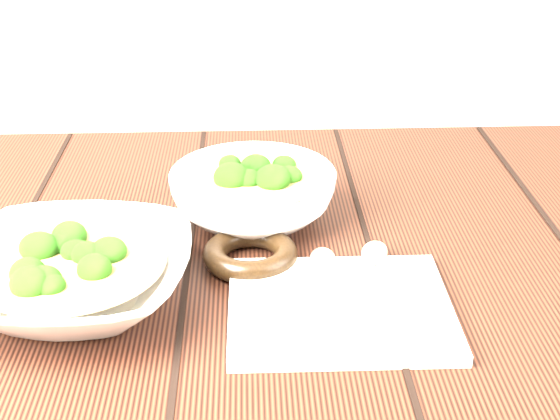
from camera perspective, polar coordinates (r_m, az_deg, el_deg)
The scene contains 7 objects.
table at distance 0.90m, azimuth -5.06°, elevation -10.81°, with size 1.20×0.80×0.75m.
soup_bowl_front at distance 0.79m, azimuth -14.94°, elevation -4.60°, with size 0.25×0.25×0.07m.
soup_bowl_back at distance 0.91m, azimuth -1.99°, elevation 1.15°, with size 0.23×0.23×0.07m.
trivet at distance 0.83m, azimuth -2.19°, elevation -3.23°, with size 0.10×0.10×0.02m, color black.
napkin at distance 0.76m, azimuth 4.39°, elevation -7.17°, with size 0.21×0.17×0.01m, color beige.
spoon_left at distance 0.79m, azimuth 3.21°, elevation -4.92°, with size 0.03×0.18×0.01m.
spoon_right at distance 0.81m, azimuth 6.63°, elevation -4.31°, with size 0.06×0.17×0.01m.
Camera 1 is at (0.05, -0.71, 1.18)m, focal length 50.00 mm.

